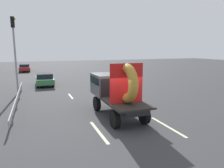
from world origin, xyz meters
The scene contains 10 objects.
ground_plane centered at (0.00, 0.00, 0.00)m, with size 120.00×120.00×0.00m, color #38383A.
flatbed_truck centered at (0.05, 1.50, 1.62)m, with size 2.02×5.22×3.26m.
distant_sedan centered at (-3.51, 13.50, 0.74)m, with size 1.80×4.21×1.37m.
traffic_light centered at (-5.99, 9.90, 4.30)m, with size 0.42×0.36×6.70m.
guardrail centered at (-5.77, 5.98, 0.53)m, with size 0.10×11.80×0.71m.
lane_dash_left_near centered at (-1.73, -0.97, 0.00)m, with size 2.89×0.16×0.01m, color beige.
lane_dash_left_far centered at (-1.73, 7.19, 0.00)m, with size 2.07×0.16×0.01m, color beige.
lane_dash_right_near centered at (1.84, -1.58, 0.00)m, with size 2.99×0.16×0.01m, color beige.
lane_dash_right_far centered at (1.84, 7.36, 0.00)m, with size 2.74×0.16×0.01m, color beige.
oncoming_car centered at (-6.08, 29.31, 0.72)m, with size 1.75×4.09×1.34m.
Camera 1 is at (-4.49, -10.11, 4.02)m, focal length 33.01 mm.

